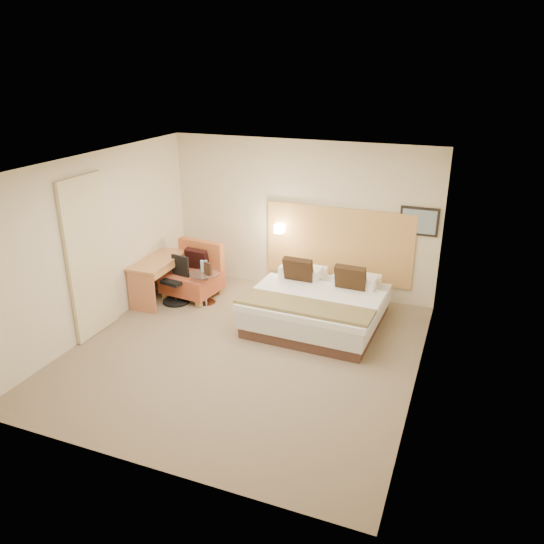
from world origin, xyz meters
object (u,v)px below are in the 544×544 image
at_px(bed, 318,305).
at_px(desk, 159,268).
at_px(desk_chair, 177,284).
at_px(lounge_chair, 194,275).
at_px(side_table, 205,287).

distance_m(bed, desk, 2.85).
xyz_separation_m(desk, desk_chair, (0.33, -0.00, -0.25)).
distance_m(bed, lounge_chair, 2.40).
relative_size(lounge_chair, desk, 0.81).
xyz_separation_m(bed, side_table, (-2.02, 0.02, -0.00)).
distance_m(bed, desk_chair, 2.51).
relative_size(side_table, desk_chair, 0.73).
height_order(bed, desk_chair, bed).
bearing_deg(bed, desk, -178.05).
bearing_deg(side_table, desk, -171.55).
xyz_separation_m(lounge_chair, side_table, (0.36, -0.26, -0.06)).
distance_m(lounge_chair, desk, 0.63).
xyz_separation_m(side_table, desk_chair, (-0.49, -0.12, 0.02)).
bearing_deg(desk, lounge_chair, 40.04).
height_order(lounge_chair, desk, lounge_chair).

